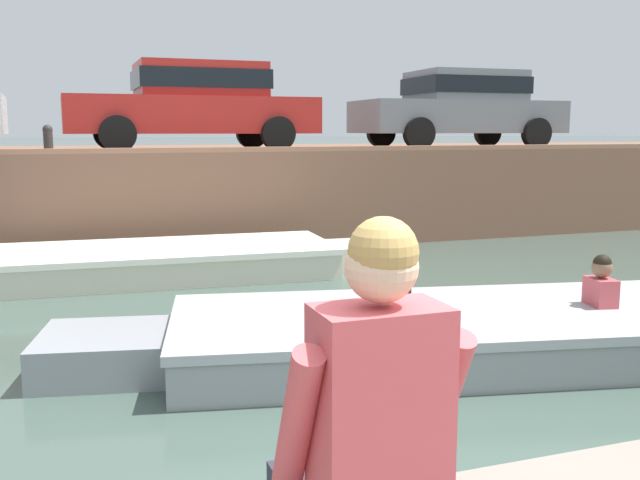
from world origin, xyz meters
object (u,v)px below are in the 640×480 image
at_px(car_centre_red, 194,103).
at_px(car_right_inner_grey, 460,106).
at_px(boat_moored_central_cream, 179,261).
at_px(person_seated_left, 373,424).
at_px(motorboat_passing, 457,333).
at_px(mooring_bollard_mid, 48,138).

xyz_separation_m(car_centre_red, car_right_inner_grey, (5.42, -0.00, -0.00)).
relative_size(boat_moored_central_cream, car_right_inner_grey, 1.39).
bearing_deg(car_centre_red, boat_moored_central_cream, -104.71).
distance_m(car_centre_red, person_seated_left, 11.44).
height_order(boat_moored_central_cream, car_centre_red, car_centre_red).
relative_size(car_centre_red, person_seated_left, 4.56).
height_order(motorboat_passing, car_right_inner_grey, car_right_inner_grey).
bearing_deg(mooring_bollard_mid, boat_moored_central_cream, -46.85).
relative_size(boat_moored_central_cream, car_centre_red, 1.32).
xyz_separation_m(boat_moored_central_cream, mooring_bollard_mid, (-1.69, 1.81, 1.72)).
height_order(boat_moored_central_cream, mooring_bollard_mid, mooring_bollard_mid).
bearing_deg(motorboat_passing, mooring_bollard_mid, 119.37).
distance_m(boat_moored_central_cream, motorboat_passing, 4.92).
bearing_deg(mooring_bollard_mid, person_seated_left, -83.97).
bearing_deg(car_centre_red, person_seated_left, -97.04).
distance_m(car_centre_red, car_right_inner_grey, 5.42).
distance_m(boat_moored_central_cream, person_seated_left, 8.42).
xyz_separation_m(boat_moored_central_cream, car_right_inner_grey, (6.20, 2.94, 2.33)).
relative_size(boat_moored_central_cream, mooring_bollard_mid, 13.05).
relative_size(boat_moored_central_cream, person_seated_left, 6.02).
distance_m(motorboat_passing, mooring_bollard_mid, 7.48).
height_order(boat_moored_central_cream, car_right_inner_grey, car_right_inner_grey).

